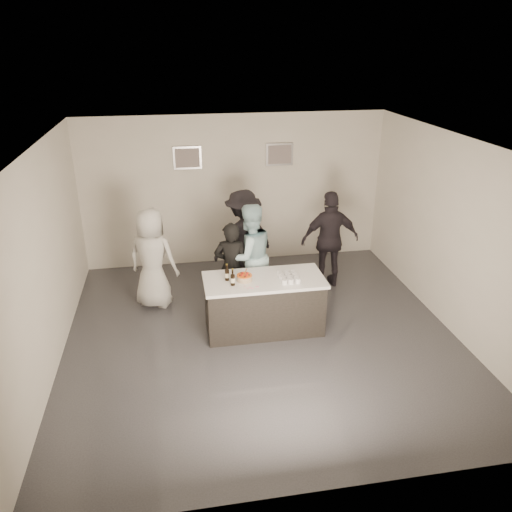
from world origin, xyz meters
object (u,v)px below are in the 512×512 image
(person_main_black, at_px, (232,268))
(person_guest_back, at_px, (243,238))
(person_guest_right, at_px, (330,240))
(beer_bottle_a, at_px, (227,272))
(bar_counter, at_px, (264,304))
(person_guest_left, at_px, (152,258))
(person_main_blue, at_px, (249,256))
(beer_bottle_b, at_px, (233,277))
(cake, at_px, (244,278))

(person_main_black, height_order, person_guest_back, person_guest_back)
(person_guest_right, bearing_deg, beer_bottle_a, 33.01)
(person_guest_right, relative_size, person_guest_back, 1.00)
(bar_counter, xyz_separation_m, person_main_black, (-0.41, 0.72, 0.34))
(bar_counter, distance_m, person_guest_right, 2.06)
(person_guest_left, height_order, person_guest_right, person_guest_right)
(beer_bottle_a, height_order, person_main_blue, person_main_blue)
(beer_bottle_b, bearing_deg, person_guest_right, 36.78)
(person_main_blue, bearing_deg, person_guest_right, 177.91)
(bar_counter, height_order, person_guest_left, person_guest_left)
(beer_bottle_a, xyz_separation_m, person_guest_right, (2.05, 1.30, -0.12))
(person_main_blue, distance_m, person_guest_right, 1.65)
(bar_counter, height_order, beer_bottle_b, beer_bottle_b)
(beer_bottle_b, distance_m, person_guest_back, 1.88)
(beer_bottle_b, height_order, person_guest_right, person_guest_right)
(cake, xyz_separation_m, person_main_blue, (0.22, 0.87, -0.02))
(person_main_blue, relative_size, person_guest_left, 1.05)
(beer_bottle_a, bearing_deg, person_main_blue, 59.64)
(cake, bearing_deg, person_guest_left, 140.81)
(bar_counter, bearing_deg, beer_bottle_a, 175.82)
(person_main_blue, relative_size, person_guest_right, 1.00)
(person_main_black, xyz_separation_m, person_main_blue, (0.32, 0.14, 0.13))
(beer_bottle_b, bearing_deg, person_guest_left, 133.58)
(person_main_black, distance_m, person_guest_right, 2.00)
(beer_bottle_a, bearing_deg, bar_counter, -4.18)
(bar_counter, relative_size, beer_bottle_a, 7.15)
(beer_bottle_a, height_order, person_guest_left, person_guest_left)
(person_guest_back, bearing_deg, beer_bottle_a, 49.96)
(person_main_black, bearing_deg, cake, 111.91)
(person_guest_left, bearing_deg, person_guest_right, -151.52)
(cake, bearing_deg, beer_bottle_b, -147.39)
(cake, height_order, person_main_blue, person_main_blue)
(bar_counter, relative_size, person_guest_left, 1.06)
(beer_bottle_a, relative_size, person_guest_right, 0.14)
(beer_bottle_b, bearing_deg, cake, 32.61)
(cake, distance_m, person_guest_left, 1.81)
(cake, xyz_separation_m, beer_bottle_b, (-0.20, -0.12, 0.09))
(cake, distance_m, person_main_blue, 0.89)
(person_guest_left, xyz_separation_m, person_guest_back, (1.64, 0.56, 0.04))
(person_guest_right, bearing_deg, bar_counter, 42.73)
(beer_bottle_b, bearing_deg, beer_bottle_a, 109.40)
(cake, bearing_deg, beer_bottle_a, 167.85)
(bar_counter, bearing_deg, person_main_black, 120.09)
(beer_bottle_a, height_order, person_guest_right, person_guest_right)
(beer_bottle_b, height_order, person_main_blue, person_main_blue)
(person_main_black, xyz_separation_m, person_guest_back, (0.35, 0.97, 0.12))
(beer_bottle_b, xyz_separation_m, person_main_black, (0.09, 0.85, -0.24))
(bar_counter, distance_m, beer_bottle_a, 0.81)
(beer_bottle_b, bearing_deg, person_main_black, 84.15)
(bar_counter, bearing_deg, person_guest_left, 146.55)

